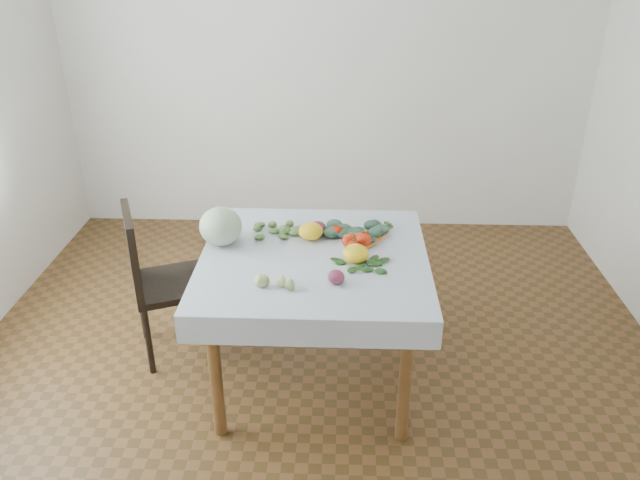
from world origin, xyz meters
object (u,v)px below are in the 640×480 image
(cabbage, at_px, (221,226))
(carrot_bunch, at_px, (373,238))
(table, at_px, (314,273))
(heirloom_back, at_px, (311,231))
(chair, at_px, (155,274))

(cabbage, xyz_separation_m, carrot_bunch, (0.78, 0.06, -0.08))
(table, xyz_separation_m, cabbage, (-0.48, 0.11, 0.20))
(table, distance_m, heirloom_back, 0.23)
(heirloom_back, distance_m, carrot_bunch, 0.33)
(cabbage, relative_size, carrot_bunch, 0.84)
(table, distance_m, chair, 0.91)
(chair, distance_m, carrot_bunch, 1.21)
(table, xyz_separation_m, heirloom_back, (-0.03, 0.18, 0.15))
(chair, relative_size, heirloom_back, 7.03)
(chair, height_order, heirloom_back, chair)
(table, bearing_deg, cabbage, 166.84)
(heirloom_back, bearing_deg, cabbage, -171.41)
(carrot_bunch, bearing_deg, chair, 178.67)
(table, height_order, chair, chair)
(chair, xyz_separation_m, cabbage, (0.40, -0.09, 0.34))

